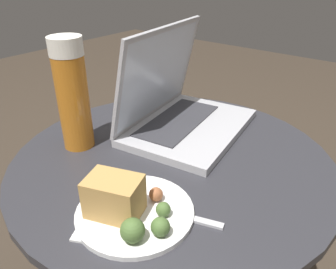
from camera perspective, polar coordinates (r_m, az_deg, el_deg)
name	(u,v)px	position (r m, az deg, el deg)	size (l,w,h in m)	color
table	(172,211)	(0.81, 0.67, -13.26)	(0.68, 0.68, 0.53)	#9E9EA3
napkin	(124,209)	(0.58, -7.71, -12.77)	(0.20, 0.18, 0.00)	white
laptop	(179,109)	(0.81, 1.97, 4.45)	(0.36, 0.28, 0.25)	#B2B2B7
beer_glass	(73,95)	(0.73, -16.29, 6.68)	(0.07, 0.07, 0.24)	#C6701E
snack_plate	(128,206)	(0.55, -7.05, -12.32)	(0.20, 0.20, 0.08)	white
fork	(163,211)	(0.57, -0.83, -13.22)	(0.07, 0.17, 0.00)	silver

